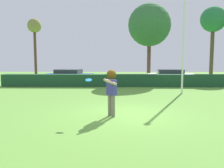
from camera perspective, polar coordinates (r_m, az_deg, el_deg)
name	(u,v)px	position (r m, az deg, el deg)	size (l,w,h in m)	color
ground_plane	(125,115)	(9.60, 3.07, -7.30)	(60.00, 60.00, 0.00)	#629A3B
person	(111,86)	(9.09, -0.18, -0.55)	(0.50, 0.82, 1.80)	slate
frisbee	(89,80)	(8.66, -5.59, 0.95)	(0.24, 0.23, 0.10)	#268CE5
lamppost	(184,36)	(15.84, 16.67, 10.93)	(0.24, 0.24, 6.60)	silver
hedge_row	(121,80)	(19.06, 2.16, 0.87)	(18.92, 0.90, 0.96)	#1E482C
parked_car_blue	(69,76)	(21.90, -10.30, 2.00)	(4.43, 2.39, 1.25)	#263FA5
parked_car_white	(170,76)	(22.18, 13.72, 1.98)	(4.31, 2.05, 1.25)	white
bare_elm_tree	(35,29)	(30.49, -17.97, 12.42)	(1.65, 1.65, 6.90)	#513629
oak_tree	(149,25)	(23.41, 8.90, 13.66)	(3.99, 3.99, 7.35)	brown
maple_tree	(213,21)	(27.80, 22.95, 13.70)	(2.63, 2.63, 7.58)	brown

